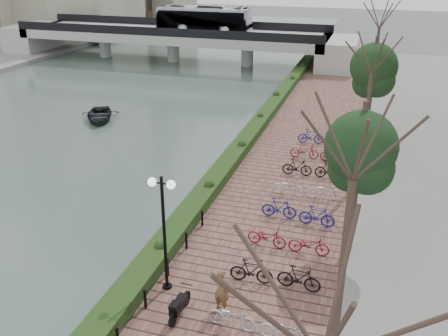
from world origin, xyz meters
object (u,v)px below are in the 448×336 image
at_px(motorcycle, 180,304).
at_px(pedestrian, 221,290).
at_px(boat, 99,115).
at_px(lamppost, 163,209).

relative_size(motorcycle, pedestrian, 0.84).
distance_m(motorcycle, boat, 24.35).
distance_m(lamppost, motorcycle, 3.32).
height_order(lamppost, pedestrian, lamppost).
bearing_deg(pedestrian, boat, -30.96).
relative_size(lamppost, motorcycle, 3.20).
bearing_deg(lamppost, motorcycle, -51.18).
bearing_deg(pedestrian, lamppost, 4.62).
height_order(motorcycle, boat, motorcycle).
height_order(lamppost, motorcycle, lamppost).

